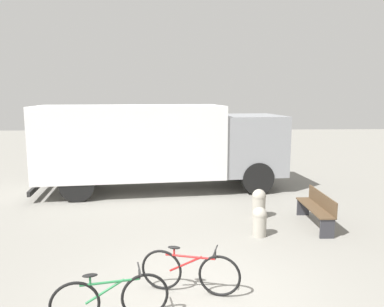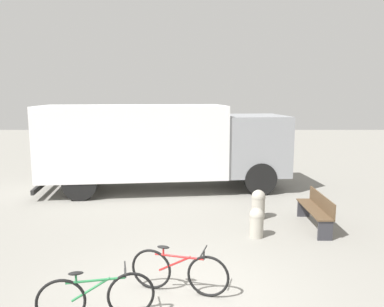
{
  "view_description": "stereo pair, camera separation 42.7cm",
  "coord_description": "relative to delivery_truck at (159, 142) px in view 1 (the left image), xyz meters",
  "views": [
    {
      "loc": [
        -0.34,
        -5.77,
        3.36
      ],
      "look_at": [
        0.1,
        5.03,
        1.65
      ],
      "focal_mm": 35.0,
      "sensor_mm": 36.0,
      "label": 1
    },
    {
      "loc": [
        0.09,
        -5.78,
        3.36
      ],
      "look_at": [
        0.1,
        5.03,
        1.65
      ],
      "focal_mm": 35.0,
      "sensor_mm": 36.0,
      "label": 2
    }
  ],
  "objects": [
    {
      "name": "bollard_far_bench",
      "position": [
        2.88,
        -3.19,
        -1.27
      ],
      "size": [
        0.38,
        0.38,
        0.8
      ],
      "color": "#9E998C",
      "rests_on": "ground"
    },
    {
      "name": "park_bench",
      "position": [
        4.23,
        -3.89,
        -1.2
      ],
      "size": [
        0.41,
        1.83,
        0.87
      ],
      "rotation": [
        0.0,
        0.0,
        1.57
      ],
      "color": "brown",
      "rests_on": "ground"
    },
    {
      "name": "ground_plane",
      "position": [
        0.98,
        -7.25,
        -1.7
      ],
      "size": [
        60.0,
        60.0,
        0.0
      ],
      "primitive_type": "plane",
      "color": "gray"
    },
    {
      "name": "bicycle_near",
      "position": [
        -0.35,
        -7.88,
        -1.31
      ],
      "size": [
        1.71,
        0.5,
        0.81
      ],
      "rotation": [
        0.0,
        0.0,
        0.21
      ],
      "color": "black",
      "rests_on": "ground"
    },
    {
      "name": "bollard_near_bench",
      "position": [
        2.6,
        -4.53,
        -1.31
      ],
      "size": [
        0.35,
        0.35,
        0.71
      ],
      "color": "#9E998C",
      "rests_on": "ground"
    },
    {
      "name": "bicycle_middle",
      "position": [
        0.85,
        -7.07,
        -1.31
      ],
      "size": [
        1.69,
        0.57,
        0.81
      ],
      "rotation": [
        0.0,
        0.0,
        -0.26
      ],
      "color": "black",
      "rests_on": "ground"
    },
    {
      "name": "delivery_truck",
      "position": [
        0.0,
        0.0,
        0.0
      ],
      "size": [
        8.73,
        3.4,
        2.99
      ],
      "rotation": [
        0.0,
        0.0,
        0.11
      ],
      "color": "white",
      "rests_on": "ground"
    }
  ]
}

